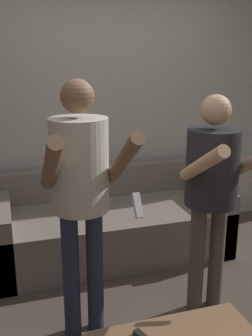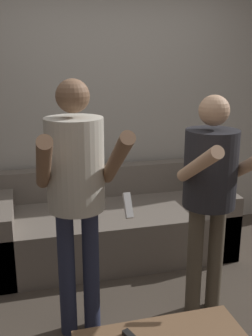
{
  "view_description": "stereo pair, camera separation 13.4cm",
  "coord_description": "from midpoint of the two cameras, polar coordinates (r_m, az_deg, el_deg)",
  "views": [
    {
      "loc": [
        -0.95,
        -2.21,
        1.81
      ],
      "look_at": [
        -0.09,
        0.57,
        0.98
      ],
      "focal_mm": 42.0,
      "sensor_mm": 36.0,
      "label": 1
    },
    {
      "loc": [
        -0.82,
        -2.24,
        1.81
      ],
      "look_at": [
        -0.09,
        0.57,
        0.98
      ],
      "focal_mm": 42.0,
      "sensor_mm": 36.0,
      "label": 2
    }
  ],
  "objects": [
    {
      "name": "couch",
      "position": [
        3.76,
        -1.08,
        -8.23
      ],
      "size": [
        2.15,
        0.94,
        0.75
      ],
      "color": "slate",
      "rests_on": "ground_plane"
    },
    {
      "name": "wall_back",
      "position": [
        3.97,
        -1.68,
        9.27
      ],
      "size": [
        6.4,
        0.06,
        2.7
      ],
      "color": "#B7B2A8",
      "rests_on": "ground_plane"
    },
    {
      "name": "ground_plane",
      "position": [
        3.0,
        6.01,
        -21.27
      ],
      "size": [
        14.0,
        14.0,
        0.0
      ],
      "primitive_type": "plane",
      "color": "#4C4238"
    },
    {
      "name": "person_standing_right",
      "position": [
        2.71,
        13.6,
        -2.09
      ],
      "size": [
        0.48,
        0.68,
        1.57
      ],
      "color": "brown",
      "rests_on": "ground_plane"
    },
    {
      "name": "person_standing_left",
      "position": [
        2.4,
        -5.66,
        -2.09
      ],
      "size": [
        0.47,
        0.73,
        1.69
      ],
      "color": "#282D47",
      "rests_on": "ground_plane"
    }
  ]
}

